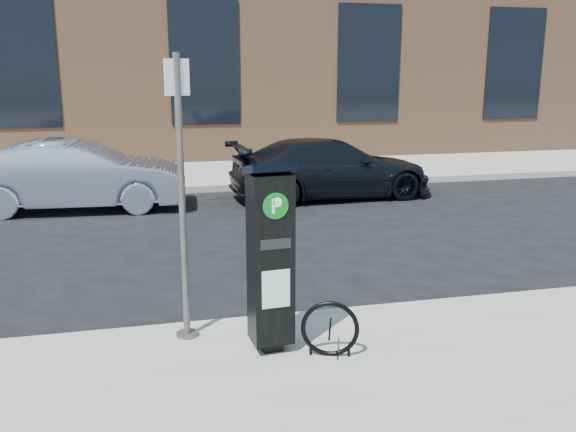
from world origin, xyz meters
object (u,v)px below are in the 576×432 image
object	(u,v)px
bike_rack	(330,329)
car_dark	(331,168)
sign_pole	(182,202)
car_silver	(77,175)
parking_kiosk	(270,256)

from	to	relation	value
bike_rack	car_dark	distance (m)	8.22
sign_pole	bike_rack	bearing A→B (deg)	-53.36
car_silver	car_dark	xyz separation A→B (m)	(5.40, 0.05, -0.05)
parking_kiosk	sign_pole	bearing A→B (deg)	142.31
bike_rack	car_silver	bearing A→B (deg)	129.85
sign_pole	car_dark	bearing A→B (deg)	39.83
parking_kiosk	car_silver	distance (m)	7.92
parking_kiosk	car_dark	xyz separation A→B (m)	(2.95, 7.58, -0.43)
parking_kiosk	car_dark	distance (m)	8.14
parking_kiosk	car_dark	size ratio (longest dim) A/B	0.40
bike_rack	car_silver	distance (m)	8.34
car_silver	car_dark	bearing A→B (deg)	-85.68
sign_pole	car_silver	distance (m)	7.28
parking_kiosk	sign_pole	world-z (taller)	sign_pole
car_dark	parking_kiosk	bearing A→B (deg)	156.39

